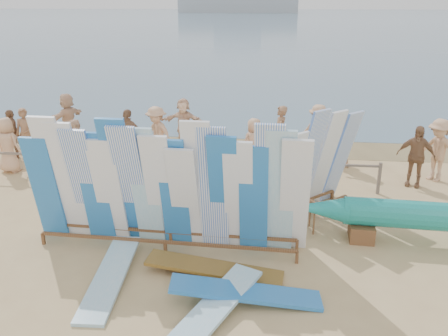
# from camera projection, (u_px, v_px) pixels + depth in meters

# --- Properties ---
(ground) EXTENTS (160.00, 160.00, 0.00)m
(ground) POSITION_uv_depth(u_px,v_px,m) (136.00, 233.00, 10.93)
(ground) COLOR tan
(ground) RESTS_ON ground
(ocean) EXTENTS (320.00, 240.00, 0.02)m
(ocean) POSITION_uv_depth(u_px,v_px,m) (266.00, 18.00, 130.75)
(ocean) COLOR #44637B
(ocean) RESTS_ON ground
(wet_sand_strip) EXTENTS (40.00, 2.60, 0.01)m
(wet_sand_strip) POSITION_uv_depth(u_px,v_px,m) (190.00, 144.00, 17.67)
(wet_sand_strip) COLOR olive
(wet_sand_strip) RESTS_ON ground
(fence) EXTENTS (12.08, 0.08, 0.90)m
(fence) POSITION_uv_depth(u_px,v_px,m) (164.00, 164.00, 13.53)
(fence) COLOR #726256
(fence) RESTS_ON ground
(main_surfboard_rack) EXTENTS (5.95, 1.11, 2.95)m
(main_surfboard_rack) POSITION_uv_depth(u_px,v_px,m) (166.00, 191.00, 9.83)
(main_surfboard_rack) COLOR brown
(main_surfboard_rack) RESTS_ON ground
(side_surfboard_rack) EXTENTS (2.21, 2.19, 2.74)m
(side_surfboard_rack) POSITION_uv_depth(u_px,v_px,m) (317.00, 166.00, 11.60)
(side_surfboard_rack) COLOR brown
(side_surfboard_rack) RESTS_ON ground
(vendor_table) EXTENTS (0.89, 0.69, 1.08)m
(vendor_table) POSITION_uv_depth(u_px,v_px,m) (298.00, 216.00, 10.93)
(vendor_table) COLOR brown
(vendor_table) RESTS_ON ground
(flat_board_d) EXTENTS (2.72, 0.76, 0.39)m
(flat_board_d) POSITION_uv_depth(u_px,v_px,m) (246.00, 302.00, 8.45)
(flat_board_d) COLOR blue
(flat_board_d) RESTS_ON ground
(flat_board_c) EXTENTS (2.74, 0.82, 0.25)m
(flat_board_c) POSITION_uv_depth(u_px,v_px,m) (214.00, 274.00, 9.30)
(flat_board_c) COLOR olive
(flat_board_c) RESTS_ON ground
(flat_board_b) EXTENTS (1.67, 2.67, 0.31)m
(flat_board_b) POSITION_uv_depth(u_px,v_px,m) (210.00, 320.00, 7.97)
(flat_board_b) COLOR #87BFD8
(flat_board_b) RESTS_ON ground
(flat_board_a) EXTENTS (0.69, 2.72, 0.25)m
(flat_board_a) POSITION_uv_depth(u_px,v_px,m) (111.00, 282.00, 9.05)
(flat_board_a) COLOR #87BFD8
(flat_board_a) RESTS_ON ground
(beach_chair_left) EXTENTS (0.74, 0.75, 0.84)m
(beach_chair_left) POSITION_uv_depth(u_px,v_px,m) (151.00, 170.00, 14.21)
(beach_chair_left) COLOR red
(beach_chair_left) RESTS_ON ground
(beach_chair_right) EXTENTS (0.54, 0.56, 0.85)m
(beach_chair_right) POSITION_uv_depth(u_px,v_px,m) (200.00, 169.00, 14.29)
(beach_chair_right) COLOR red
(beach_chair_right) RESTS_ON ground
(stroller) EXTENTS (0.66, 0.80, 0.96)m
(stroller) POSITION_uv_depth(u_px,v_px,m) (229.00, 165.00, 14.23)
(stroller) COLOR red
(stroller) RESTS_ON ground
(beachgoer_5) EXTENTS (1.65, 0.73, 1.72)m
(beachgoer_5) POSITION_uv_depth(u_px,v_px,m) (183.00, 122.00, 17.31)
(beachgoer_5) COLOR beige
(beachgoer_5) RESTS_ON ground
(beachgoer_11) EXTENTS (1.12, 1.79, 1.84)m
(beachgoer_11) POSITION_uv_depth(u_px,v_px,m) (68.00, 118.00, 17.59)
(beachgoer_11) COLOR beige
(beachgoer_11) RESTS_ON ground
(beachgoer_extra_0) EXTENTS (1.14, 1.25, 1.86)m
(beachgoer_extra_0) POSITION_uv_depth(u_px,v_px,m) (438.00, 150.00, 13.80)
(beachgoer_extra_0) COLOR tan
(beachgoer_extra_0) RESTS_ON ground
(beachgoer_7) EXTENTS (0.37, 0.67, 1.85)m
(beachgoer_7) POSITION_uv_depth(u_px,v_px,m) (280.00, 134.00, 15.52)
(beachgoer_7) COLOR #8C6042
(beachgoer_7) RESTS_ON ground
(beachgoer_8) EXTENTS (0.96, 0.81, 1.78)m
(beachgoer_8) POSITION_uv_depth(u_px,v_px,m) (338.00, 140.00, 14.90)
(beachgoer_8) COLOR beige
(beachgoer_8) RESTS_ON ground
(beachgoer_extra_1) EXTENTS (0.89, 1.04, 1.66)m
(beachgoer_extra_1) POSITION_uv_depth(u_px,v_px,m) (13.00, 134.00, 15.86)
(beachgoer_extra_1) COLOR #8C6042
(beachgoer_extra_1) RESTS_ON ground
(beachgoer_10) EXTENTS (1.14, 0.80, 1.78)m
(beachgoer_10) POSITION_uv_depth(u_px,v_px,m) (416.00, 156.00, 13.42)
(beachgoer_10) COLOR #8C6042
(beachgoer_10) RESTS_ON ground
(beachgoer_1) EXTENTS (0.71, 0.53, 1.73)m
(beachgoer_1) POSITION_uv_depth(u_px,v_px,m) (26.00, 134.00, 15.73)
(beachgoer_1) COLOR #8C6042
(beachgoer_1) RESTS_ON ground
(beachgoer_2) EXTENTS (0.83, 0.51, 1.61)m
(beachgoer_2) POSITION_uv_depth(u_px,v_px,m) (77.00, 145.00, 14.73)
(beachgoer_2) COLOR beige
(beachgoer_2) RESTS_ON ground
(beachgoer_3) EXTENTS (1.26, 1.06, 1.84)m
(beachgoer_3) POSITION_uv_depth(u_px,v_px,m) (157.00, 134.00, 15.48)
(beachgoer_3) COLOR tan
(beachgoer_3) RESTS_ON ground
(beachgoer_0) EXTENTS (0.92, 0.60, 1.73)m
(beachgoer_0) POSITION_uv_depth(u_px,v_px,m) (8.00, 145.00, 14.52)
(beachgoer_0) COLOR tan
(beachgoer_0) RESTS_ON ground
(beachgoer_6) EXTENTS (0.87, 0.70, 1.60)m
(beachgoer_6) POSITION_uv_depth(u_px,v_px,m) (254.00, 143.00, 14.94)
(beachgoer_6) COLOR tan
(beachgoer_6) RESTS_ON ground
(beachgoer_9) EXTENTS (1.27, 0.85, 1.82)m
(beachgoer_9) POSITION_uv_depth(u_px,v_px,m) (318.00, 131.00, 15.85)
(beachgoer_9) COLOR tan
(beachgoer_9) RESTS_ON ground
(beachgoer_4) EXTENTS (1.12, 0.66, 1.79)m
(beachgoer_4) POSITION_uv_depth(u_px,v_px,m) (129.00, 137.00, 15.27)
(beachgoer_4) COLOR #8C6042
(beachgoer_4) RESTS_ON ground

